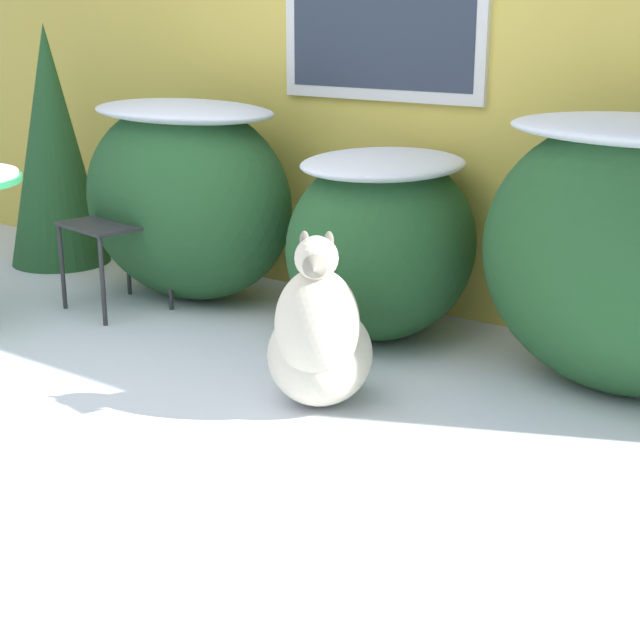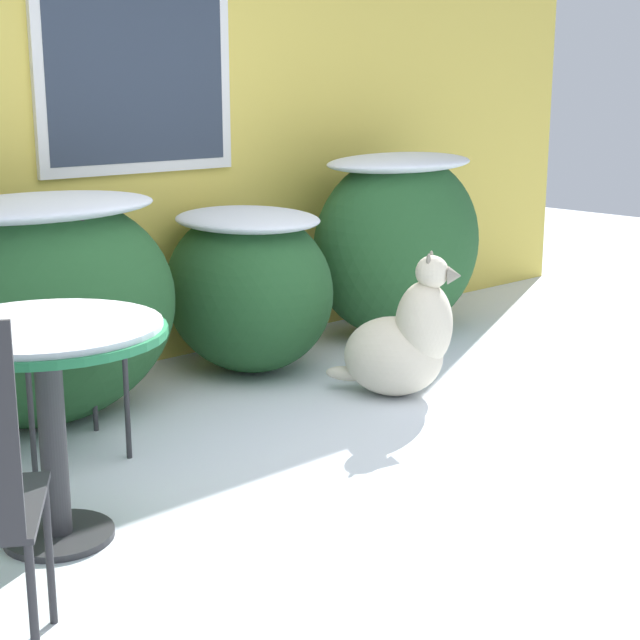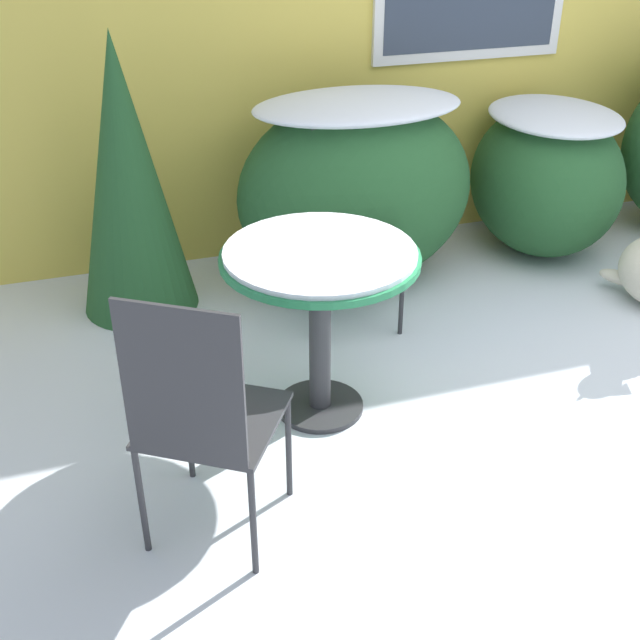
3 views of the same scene
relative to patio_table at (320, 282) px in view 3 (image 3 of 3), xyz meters
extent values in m
cube|color=#DBC14C|center=(1.42, 1.76, 0.78)|extent=(8.00, 0.06, 2.87)
ellipsoid|color=#235128|center=(0.58, 1.15, -0.10)|extent=(1.36, 0.83, 1.10)
ellipsoid|color=silver|center=(0.58, 1.15, 0.39)|extent=(1.15, 0.71, 0.12)
ellipsoid|color=#235128|center=(1.84, 1.22, -0.19)|extent=(0.88, 1.04, 0.93)
ellipsoid|color=silver|center=(1.84, 1.22, 0.21)|extent=(0.74, 0.89, 0.12)
cone|color=#235128|center=(-0.66, 1.24, 0.10)|extent=(0.63, 0.63, 1.49)
cylinder|color=#2D2D30|center=(0.00, 0.00, -0.64)|extent=(0.40, 0.40, 0.03)
cylinder|color=#2D2D30|center=(0.00, 0.00, -0.26)|extent=(0.10, 0.10, 0.72)
cylinder|color=#237A47|center=(0.00, 0.00, 0.11)|extent=(0.83, 0.83, 0.03)
cylinder|color=silver|center=(0.00, 0.00, 0.14)|extent=(0.80, 0.80, 0.02)
cube|color=#2D2D30|center=(0.44, 0.74, -0.17)|extent=(0.52, 0.52, 0.02)
cube|color=#2D2D30|center=(0.47, 0.96, 0.12)|extent=(0.41, 0.09, 0.57)
cylinder|color=#2D2D30|center=(0.20, 0.57, -0.42)|extent=(0.02, 0.02, 0.47)
cylinder|color=#2D2D30|center=(0.60, 0.50, -0.42)|extent=(0.02, 0.02, 0.47)
cylinder|color=#2D2D30|center=(0.27, 0.98, -0.42)|extent=(0.02, 0.02, 0.47)
cylinder|color=#2D2D30|center=(0.67, 0.91, -0.42)|extent=(0.02, 0.02, 0.47)
cube|color=#2D2D30|center=(-0.57, -0.57, -0.17)|extent=(0.62, 0.62, 0.02)
cube|color=#2D2D30|center=(-0.69, -0.75, 0.12)|extent=(0.36, 0.24, 0.57)
cylinder|color=#2D2D30|center=(-0.29, -0.51, -0.42)|extent=(0.02, 0.02, 0.47)
cylinder|color=#2D2D30|center=(-0.64, -0.28, -0.42)|extent=(0.02, 0.02, 0.47)
cylinder|color=#2D2D30|center=(-0.51, -0.86, -0.42)|extent=(0.02, 0.02, 0.47)
cylinder|color=#2D2D30|center=(-0.86, -0.63, -0.42)|extent=(0.02, 0.02, 0.47)
ellipsoid|color=beige|center=(1.98, 0.55, -0.56)|extent=(0.21, 0.25, 0.08)
camera|label=1|loc=(4.41, -2.70, 0.91)|focal=55.00mm
camera|label=2|loc=(-1.50, -3.03, 0.95)|focal=55.00mm
camera|label=3|loc=(-0.90, -2.83, 1.54)|focal=45.00mm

